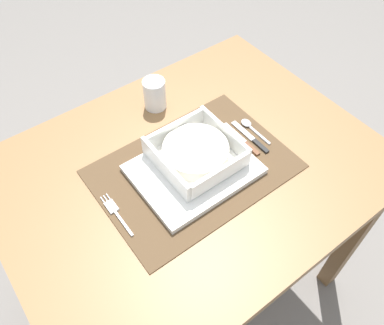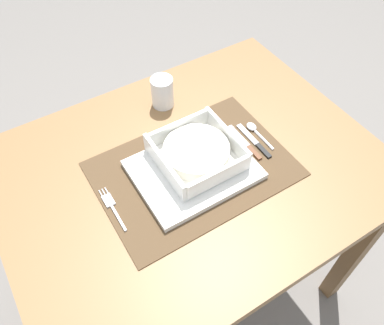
{
  "view_description": "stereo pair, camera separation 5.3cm",
  "coord_description": "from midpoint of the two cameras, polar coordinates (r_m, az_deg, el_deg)",
  "views": [
    {
      "loc": [
        -0.36,
        -0.49,
        1.49
      ],
      "look_at": [
        -0.0,
        -0.01,
        0.75
      ],
      "focal_mm": 36.53,
      "sensor_mm": 36.0,
      "label": 1
    },
    {
      "loc": [
        -0.32,
        -0.52,
        1.49
      ],
      "look_at": [
        -0.0,
        -0.01,
        0.75
      ],
      "focal_mm": 36.53,
      "sensor_mm": 36.0,
      "label": 2
    }
  ],
  "objects": [
    {
      "name": "drinking_glass",
      "position": [
        1.12,
        -6.82,
        9.67
      ],
      "size": [
        0.06,
        0.06,
        0.09
      ],
      "color": "white",
      "rests_on": "dining_table"
    },
    {
      "name": "spoon",
      "position": [
        1.08,
        6.91,
        5.36
      ],
      "size": [
        0.02,
        0.11,
        0.01
      ],
      "rotation": [
        0.0,
        0.0,
        -0.05
      ],
      "color": "silver",
      "rests_on": "placemat"
    },
    {
      "name": "placemat",
      "position": [
        0.98,
        -1.55,
        -1.1
      ],
      "size": [
        0.48,
        0.34,
        0.0
      ],
      "primitive_type": "cube",
      "color": "#4C3823",
      "rests_on": "dining_table"
    },
    {
      "name": "butter_knife",
      "position": [
        1.05,
        7.35,
        3.43
      ],
      "size": [
        0.01,
        0.14,
        0.01
      ],
      "rotation": [
        0.0,
        0.0,
        -0.06
      ],
      "color": "black",
      "rests_on": "placemat"
    },
    {
      "name": "fork",
      "position": [
        0.93,
        -12.8,
        -7.06
      ],
      "size": [
        0.02,
        0.13,
        0.0
      ],
      "rotation": [
        0.0,
        0.0,
        0.04
      ],
      "color": "silver",
      "rests_on": "placemat"
    },
    {
      "name": "bread_knife",
      "position": [
        1.04,
        6.02,
        3.13
      ],
      "size": [
        0.01,
        0.14,
        0.01
      ],
      "rotation": [
        0.0,
        0.0,
        0.01
      ],
      "color": "#59331E",
      "rests_on": "placemat"
    },
    {
      "name": "serving_plate",
      "position": [
        0.97,
        -1.33,
        -1.06
      ],
      "size": [
        0.29,
        0.23,
        0.02
      ],
      "primitive_type": "cube",
      "color": "white",
      "rests_on": "placemat"
    },
    {
      "name": "ground_plane",
      "position": [
        1.61,
        -1.12,
        -16.53
      ],
      "size": [
        6.0,
        6.0,
        0.0
      ],
      "primitive_type": "plane",
      "color": "slate"
    },
    {
      "name": "porridge_bowl",
      "position": [
        0.96,
        -0.9,
        1.27
      ],
      "size": [
        0.19,
        0.19,
        0.06
      ],
      "color": "white",
      "rests_on": "serving_plate"
    },
    {
      "name": "dining_table",
      "position": [
        1.07,
        -1.62,
        -3.98
      ],
      "size": [
        0.95,
        0.74,
        0.72
      ],
      "color": "brown",
      "rests_on": "ground"
    }
  ]
}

